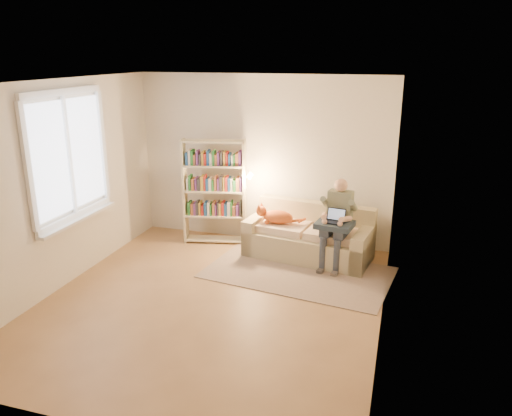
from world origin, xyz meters
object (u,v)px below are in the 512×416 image
(cat, at_px, (279,216))
(bookshelf, at_px, (215,187))
(laptop, at_px, (330,218))
(person, at_px, (337,218))
(sofa, at_px, (309,239))

(cat, relative_size, bookshelf, 0.42)
(laptop, height_order, bookshelf, bookshelf)
(cat, bearing_deg, person, -1.68)
(person, distance_m, cat, 0.90)
(cat, bearing_deg, bookshelf, 177.78)
(sofa, distance_m, bookshelf, 1.67)
(cat, height_order, laptop, laptop)
(cat, bearing_deg, laptop, -8.50)
(sofa, distance_m, laptop, 0.63)
(sofa, relative_size, bookshelf, 1.16)
(bookshelf, bearing_deg, laptop, -25.48)
(person, bearing_deg, sofa, 162.50)
(sofa, bearing_deg, bookshelf, -177.29)
(person, height_order, laptop, person)
(bookshelf, bearing_deg, person, -22.55)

